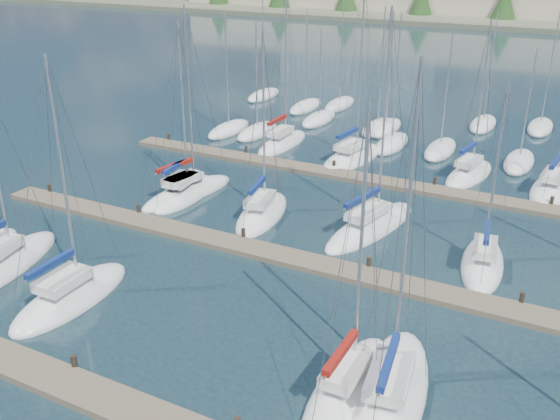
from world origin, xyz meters
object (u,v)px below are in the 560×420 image
at_px(sailboat_e, 390,393).
at_px(sailboat_q, 553,189).
at_px(sailboat_l, 482,263).
at_px(sailboat_n, 282,143).
at_px(sailboat_k, 371,226).
at_px(sailboat_j, 262,213).
at_px(sailboat_h, 184,193).
at_px(sailboat_b, 4,265).
at_px(sailboat_o, 352,157).
at_px(sailboat_p, 469,174).
at_px(sailboat_c, 71,297).
at_px(sailboat_i, 188,192).
at_px(sailboat_d, 348,387).

bearing_deg(sailboat_e, sailboat_q, 74.61).
relative_size(sailboat_l, sailboat_n, 0.76).
distance_m(sailboat_l, sailboat_k, 7.44).
relative_size(sailboat_j, sailboat_h, 0.99).
height_order(sailboat_k, sailboat_q, sailboat_k).
relative_size(sailboat_h, sailboat_b, 1.05).
height_order(sailboat_j, sailboat_e, sailboat_e).
relative_size(sailboat_o, sailboat_k, 1.07).
distance_m(sailboat_p, sailboat_k, 12.92).
distance_m(sailboat_c, sailboat_n, 28.01).
height_order(sailboat_l, sailboat_h, sailboat_h).
xyz_separation_m(sailboat_i, sailboat_j, (6.49, -0.77, -0.01)).
relative_size(sailboat_e, sailboat_o, 0.93).
height_order(sailboat_i, sailboat_p, sailboat_i).
distance_m(sailboat_o, sailboat_h, 15.08).
height_order(sailboat_l, sailboat_o, sailboat_o).
bearing_deg(sailboat_n, sailboat_b, -97.36).
distance_m(sailboat_d, sailboat_h, 23.03).
bearing_deg(sailboat_h, sailboat_n, 80.30).
xyz_separation_m(sailboat_c, sailboat_n, (-2.31, 27.92, 0.02)).
bearing_deg(sailboat_b, sailboat_e, -13.16).
bearing_deg(sailboat_n, sailboat_p, -1.78).
relative_size(sailboat_h, sailboat_n, 0.88).
height_order(sailboat_e, sailboat_n, sailboat_n).
relative_size(sailboat_l, sailboat_e, 0.78).
height_order(sailboat_l, sailboat_b, sailboat_b).
bearing_deg(sailboat_d, sailboat_l, 78.30).
height_order(sailboat_d, sailboat_l, sailboat_d).
xyz_separation_m(sailboat_b, sailboat_n, (3.45, 27.12, 0.03)).
xyz_separation_m(sailboat_l, sailboat_h, (-20.97, 0.91, -0.00)).
distance_m(sailboat_j, sailboat_n, 15.49).
bearing_deg(sailboat_k, sailboat_i, -165.03).
xyz_separation_m(sailboat_n, sailboat_q, (22.46, -0.68, -0.02)).
bearing_deg(sailboat_l, sailboat_p, 96.71).
relative_size(sailboat_o, sailboat_p, 1.22).
height_order(sailboat_i, sailboat_l, sailboat_i).
relative_size(sailboat_j, sailboat_b, 1.04).
distance_m(sailboat_j, sailboat_b, 15.82).
bearing_deg(sailboat_q, sailboat_l, -94.03).
height_order(sailboat_l, sailboat_c, sailboat_c).
bearing_deg(sailboat_b, sailboat_c, -20.12).
distance_m(sailboat_n, sailboat_q, 22.47).
bearing_deg(sailboat_l, sailboat_i, 168.86).
xyz_separation_m(sailboat_k, sailboat_q, (9.52, 12.24, -0.01)).
bearing_deg(sailboat_c, sailboat_q, 52.18).
bearing_deg(sailboat_i, sailboat_c, -67.33).
relative_size(sailboat_p, sailboat_n, 0.86).
height_order(sailboat_e, sailboat_b, sailboat_e).
xyz_separation_m(sailboat_k, sailboat_n, (-12.94, 12.92, 0.01)).
distance_m(sailboat_i, sailboat_j, 6.54).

